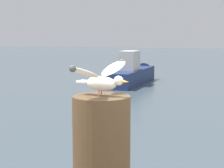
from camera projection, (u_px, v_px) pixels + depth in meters
mooring_post at (102, 151)px, 2.76m from camera, size 0.40×0.40×0.76m
seagull at (102, 78)px, 2.69m from camera, size 0.39×0.66×0.23m
boat_navy at (134, 73)px, 20.03m from camera, size 1.32×5.50×1.72m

